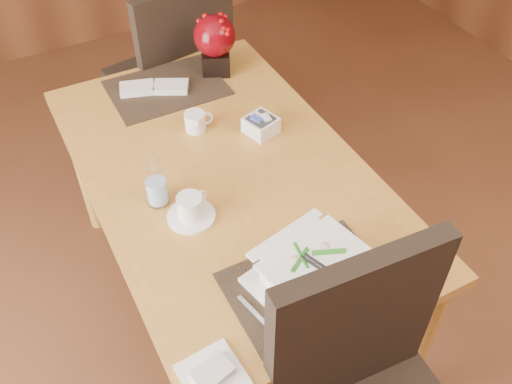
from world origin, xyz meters
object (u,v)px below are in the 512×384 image
soup_setting (316,274)px  far_chair (176,71)px  creamer_jug (195,122)px  berry_decor (215,41)px  dining_table (226,190)px  water_glass (156,183)px  coffee_cup (190,209)px  sugar_caddy (261,125)px  bread_plate (212,375)px

soup_setting → far_chair: size_ratio=0.35×
soup_setting → far_chair: 1.48m
soup_setting → creamer_jug: size_ratio=3.67×
berry_decor → soup_setting: bearing=-101.0°
berry_decor → creamer_jug: bearing=-126.1°
soup_setting → creamer_jug: (-0.01, 0.81, -0.03)m
dining_table → water_glass: (-0.26, -0.04, 0.18)m
soup_setting → creamer_jug: 0.81m
coffee_cup → creamer_jug: size_ratio=1.55×
creamer_jug → far_chair: 0.69m
water_glass → sugar_caddy: water_glass is taller
berry_decor → far_chair: size_ratio=0.24×
soup_setting → bread_plate: soup_setting is taller
bread_plate → dining_table: bearing=62.1°
bread_plate → far_chair: far_chair is taller
dining_table → water_glass: size_ratio=8.85×
dining_table → water_glass: water_glass is taller
coffee_cup → far_chair: (0.35, 1.04, -0.20)m
dining_table → coffee_cup: 0.28m
water_glass → berry_decor: (0.49, 0.61, 0.06)m
sugar_caddy → bread_plate: bearing=-125.1°
coffee_cup → bread_plate: 0.55m
creamer_jug → far_chair: bearing=83.2°
soup_setting → coffee_cup: size_ratio=2.38×
dining_table → soup_setting: 0.58m
soup_setting → creamer_jug: bearing=78.3°
bread_plate → far_chair: bearing=71.8°
dining_table → coffee_cup: coffee_cup is taller
coffee_cup → sugar_caddy: size_ratio=1.48×
dining_table → creamer_jug: size_ratio=15.07×
water_glass → sugar_caddy: (0.46, 0.16, -0.05)m
dining_table → berry_decor: bearing=68.0°
coffee_cup → dining_table: bearing=38.0°
water_glass → creamer_jug: bearing=48.6°
sugar_caddy → coffee_cup: bearing=-145.2°
coffee_cup → berry_decor: bearing=59.7°
coffee_cup → creamer_jug: bearing=64.8°
coffee_cup → bread_plate: (-0.16, -0.52, -0.03)m
coffee_cup → berry_decor: berry_decor is taller
water_glass → far_chair: size_ratio=0.16×
bread_plate → far_chair: 1.65m
dining_table → creamer_jug: bearing=90.3°
creamer_jug → bread_plate: (-0.35, -0.92, -0.03)m
sugar_caddy → berry_decor: 0.46m
creamer_jug → sugar_caddy: 0.24m
water_glass → far_chair: bearing=65.9°
soup_setting → bread_plate: bearing=-175.7°
soup_setting → water_glass: (-0.27, 0.52, 0.02)m
soup_setting → creamer_jug: soup_setting is taller
creamer_jug → sugar_caddy: creamer_jug is taller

